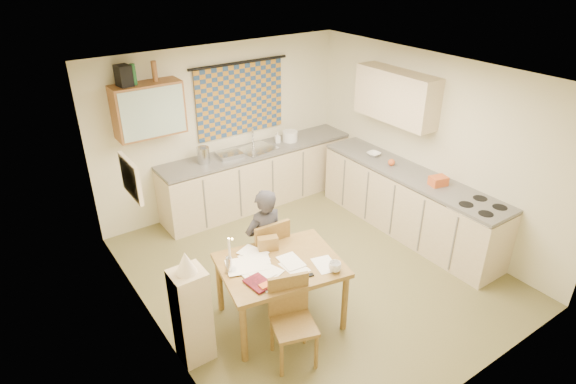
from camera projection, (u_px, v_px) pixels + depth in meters
floor at (312, 271)px, 6.18m from camera, size 4.00×4.50×0.02m
ceiling at (318, 75)px, 5.02m from camera, size 4.00×4.50×0.02m
wall_back at (223, 128)px, 7.24m from camera, size 4.00×0.02×2.50m
wall_front at (482, 283)px, 3.95m from camera, size 4.00×0.02×2.50m
wall_left at (148, 237)px, 4.58m from camera, size 0.02×4.50×2.50m
wall_right at (430, 146)px, 6.62m from camera, size 0.02×4.50×2.50m
window_blind at (240, 100)px, 7.18m from camera, size 1.45×0.03×1.05m
curtain_rod at (239, 63)px, 6.91m from camera, size 1.60×0.04×0.04m
wall_cabinet at (149, 110)px, 6.28m from camera, size 0.90×0.34×0.70m
wall_cabinet_glass at (153, 113)px, 6.15m from camera, size 0.84×0.02×0.64m
upper_cabinet_right at (396, 96)px, 6.65m from camera, size 0.34×1.30×0.70m
framed_print at (131, 178)px, 4.68m from camera, size 0.04×0.50×0.40m
print_canvas at (133, 178)px, 4.70m from camera, size 0.01×0.42×0.32m
counter_back at (262, 175)px, 7.63m from camera, size 3.30×0.62×0.92m
counter_right at (408, 203)px, 6.83m from camera, size 0.62×2.95×0.92m
stove at (476, 238)px, 6.01m from camera, size 0.59×0.59×0.91m
sink at (257, 152)px, 7.39m from camera, size 0.62×0.54×0.10m
tap at (253, 137)px, 7.46m from camera, size 0.04×0.04×0.28m
dish_rack at (229, 154)px, 7.12m from camera, size 0.37×0.32×0.06m
kettle at (203, 155)px, 6.86m from camera, size 0.21×0.21×0.24m
mixing_bowl at (290, 136)px, 7.65m from camera, size 0.24×0.24×0.16m
soap_bottle at (277, 138)px, 7.58m from camera, size 0.12×0.12×0.17m
bowl at (374, 154)px, 7.15m from camera, size 0.23×0.23×0.05m
orange_bag at (438, 181)px, 6.26m from camera, size 0.25×0.21×0.12m
fruit_orange at (391, 162)px, 6.81m from camera, size 0.10×0.10×0.10m
speaker at (124, 76)px, 5.93m from camera, size 0.18×0.22×0.26m
bottle_green at (133, 74)px, 5.99m from camera, size 0.08×0.08×0.26m
bottle_brown at (154, 71)px, 6.13m from camera, size 0.08×0.08×0.26m
dining_table at (281, 291)px, 5.22m from camera, size 1.41×1.17×0.75m
chair_far at (266, 265)px, 5.76m from camera, size 0.46×0.46×0.97m
chair_near at (293, 336)px, 4.75m from camera, size 0.51×0.51×0.90m
person at (265, 242)px, 5.53m from camera, size 0.50×0.34×1.35m
shelf_stand at (192, 316)px, 4.66m from camera, size 0.32×0.30×1.05m
lampshade at (186, 262)px, 4.37m from camera, size 0.20×0.20×0.22m
letter_rack at (268, 244)px, 5.23m from camera, size 0.24×0.17×0.16m
mug at (335, 267)px, 4.90m from camera, size 0.17×0.17×0.10m
magazine at (250, 288)px, 4.67m from camera, size 0.26×0.32×0.03m
book at (249, 277)px, 4.83m from camera, size 0.30×0.32×0.02m
orange_box at (266, 286)px, 4.68m from camera, size 0.12×0.08×0.04m
eyeglasses at (307, 276)px, 4.84m from camera, size 0.14×0.07×0.02m
candle_holder at (229, 265)px, 4.87m from camera, size 0.07×0.07×0.18m
candle at (229, 248)px, 4.79m from camera, size 0.03×0.03×0.22m
candle_flame at (232, 239)px, 4.70m from camera, size 0.02×0.02×0.02m
papers at (267, 265)px, 4.99m from camera, size 1.07×0.95×0.02m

